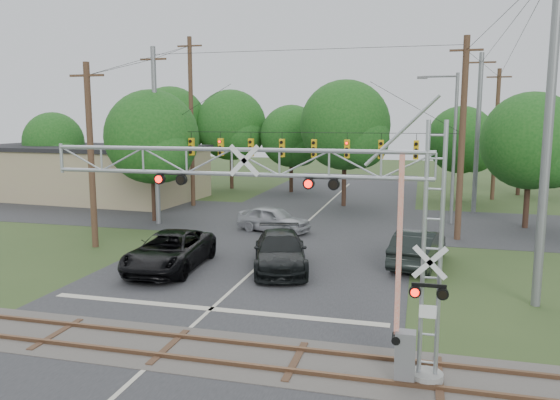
% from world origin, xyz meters
% --- Properties ---
extents(ground, '(160.00, 160.00, 0.00)m').
position_xyz_m(ground, '(0.00, 0.00, 0.00)').
color(ground, '#334821').
rests_on(ground, ground).
extents(road_main, '(14.00, 90.00, 0.02)m').
position_xyz_m(road_main, '(0.00, 10.00, 0.01)').
color(road_main, '#2A2B2D').
rests_on(road_main, ground).
extents(road_cross, '(90.00, 12.00, 0.02)m').
position_xyz_m(road_cross, '(0.00, 24.00, 0.01)').
color(road_cross, '#2A2B2D').
rests_on(road_cross, ground).
extents(railroad_track, '(90.00, 3.20, 0.17)m').
position_xyz_m(railroad_track, '(0.00, 2.00, 0.03)').
color(railroad_track, '#4E4944').
rests_on(railroad_track, ground).
extents(crossing_gantry, '(11.38, 0.89, 6.98)m').
position_xyz_m(crossing_gantry, '(4.37, 1.64, 4.37)').
color(crossing_gantry, gray).
rests_on(crossing_gantry, ground).
extents(traffic_signal_span, '(19.34, 0.36, 11.50)m').
position_xyz_m(traffic_signal_span, '(0.85, 20.00, 5.62)').
color(traffic_signal_span, slate).
rests_on(traffic_signal_span, ground).
extents(pickup_black, '(3.27, 6.40, 1.73)m').
position_xyz_m(pickup_black, '(-3.89, 10.12, 0.86)').
color(pickup_black, black).
rests_on(pickup_black, ground).
extents(car_dark, '(3.91, 6.33, 1.71)m').
position_xyz_m(car_dark, '(1.11, 11.40, 0.86)').
color(car_dark, black).
rests_on(car_dark, ground).
extents(sedan_silver, '(5.04, 3.27, 1.60)m').
position_xyz_m(sedan_silver, '(-1.39, 19.45, 0.80)').
color(sedan_silver, '#98999F').
rests_on(sedan_silver, ground).
extents(suv_dark, '(2.76, 5.51, 1.74)m').
position_xyz_m(suv_dark, '(7.32, 13.74, 0.87)').
color(suv_dark, black).
rests_on(suv_dark, ground).
extents(commercial_building, '(20.21, 11.28, 4.58)m').
position_xyz_m(commercial_building, '(-20.97, 29.28, 2.30)').
color(commercial_building, tan).
rests_on(commercial_building, ground).
extents(streetlight, '(2.63, 0.27, 9.86)m').
position_xyz_m(streetlight, '(9.17, 24.79, 5.51)').
color(streetlight, slate).
rests_on(streetlight, ground).
extents(utility_poles, '(25.65, 28.45, 13.17)m').
position_xyz_m(utility_poles, '(3.37, 23.25, 6.06)').
color(utility_poles, '#43301F').
rests_on(utility_poles, ground).
extents(treeline, '(57.78, 25.35, 10.05)m').
position_xyz_m(treeline, '(0.09, 32.57, 5.90)').
color(treeline, '#342117').
rests_on(treeline, ground).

